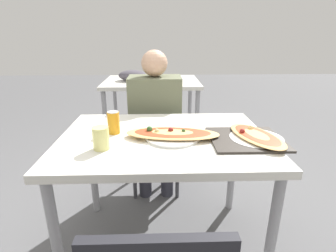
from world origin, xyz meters
name	(u,v)px	position (x,y,z in m)	size (l,w,h in m)	color
ground_plane	(164,243)	(0.00, 0.00, 0.00)	(14.00, 14.00, 0.00)	#59595B
dining_table	(164,149)	(0.00, 0.00, 0.66)	(1.12, 0.81, 0.74)	silver
chair_far_seated	(156,132)	(-0.06, 0.73, 0.48)	(0.40, 0.40, 0.83)	black
person_seated	(155,113)	(-0.06, 0.62, 0.68)	(0.40, 0.27, 1.16)	#2D2D38
pizza_main	(172,134)	(0.05, -0.03, 0.76)	(0.52, 0.29, 0.06)	white
soda_can	(114,123)	(-0.28, 0.05, 0.80)	(0.07, 0.07, 0.12)	orange
drink_glass	(101,138)	(-0.30, -0.16, 0.80)	(0.08, 0.08, 0.11)	#E0DB7F
serving_tray	(246,139)	(0.43, -0.07, 0.75)	(0.37, 0.34, 0.01)	#332D28
pizza_second	(256,137)	(0.48, -0.07, 0.76)	(0.30, 0.43, 0.05)	white
background_table	(148,85)	(-0.15, 1.74, 0.69)	(1.10, 0.80, 0.86)	silver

